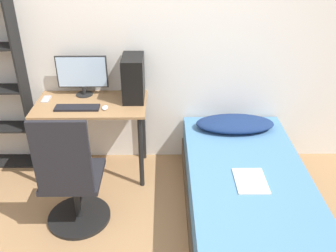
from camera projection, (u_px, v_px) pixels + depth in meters
wall_back at (133, 41)px, 3.47m from camera, size 8.00×0.05×2.50m
desk at (92, 116)px, 3.50m from camera, size 1.02×0.57×0.76m
office_chair at (72, 186)px, 2.95m from camera, size 0.53×0.53×1.06m
bed at (247, 197)px, 3.09m from camera, size 0.98×1.98×0.47m
pillow at (235, 124)px, 3.58m from camera, size 0.75×0.36×0.11m
magazine at (251, 181)px, 2.89m from camera, size 0.24×0.32×0.01m
monitor at (82, 74)px, 3.49m from camera, size 0.48×0.16×0.39m
keyboard at (77, 108)px, 3.33m from camera, size 0.39×0.12×0.02m
pc_tower at (133, 78)px, 3.42m from camera, size 0.19×0.33×0.41m
mouse at (105, 108)px, 3.33m from camera, size 0.06×0.09×0.02m
phone at (46, 99)px, 3.50m from camera, size 0.07×0.14×0.01m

